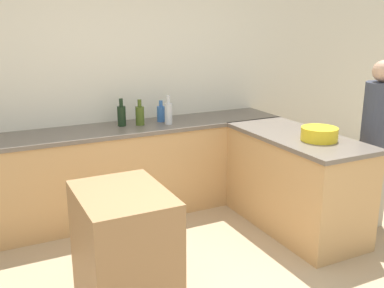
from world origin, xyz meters
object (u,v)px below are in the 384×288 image
vinegar_bottle_clear (168,113)px  water_bottle_blue (161,113)px  wine_bottle_dark (122,115)px  island_table (124,252)px  person_at_peninsula (376,139)px  olive_oil_bottle (140,115)px  mixing_bowl (319,134)px

vinegar_bottle_clear → water_bottle_blue: 0.16m
wine_bottle_dark → island_table: bearing=-107.9°
person_at_peninsula → island_table: bearing=-175.3°
wine_bottle_dark → olive_oil_bottle: 0.19m
wine_bottle_dark → water_bottle_blue: 0.44m
island_table → olive_oil_bottle: 1.82m
island_table → vinegar_bottle_clear: size_ratio=2.95×
vinegar_bottle_clear → olive_oil_bottle: size_ratio=1.13×
vinegar_bottle_clear → water_bottle_blue: vinegar_bottle_clear is taller
island_table → person_at_peninsula: size_ratio=0.54×
olive_oil_bottle → vinegar_bottle_clear: bearing=-18.5°
mixing_bowl → person_at_peninsula: person_at_peninsula is taller
mixing_bowl → water_bottle_blue: water_bottle_blue is taller
mixing_bowl → person_at_peninsula: 0.65m
island_table → vinegar_bottle_clear: (0.98, 1.48, 0.61)m
wine_bottle_dark → mixing_bowl: bearing=-43.4°
vinegar_bottle_clear → person_at_peninsula: (1.59, -1.27, -0.16)m
wine_bottle_dark → olive_oil_bottle: (0.18, -0.05, -0.01)m
water_bottle_blue → mixing_bowl: bearing=-54.1°
mixing_bowl → olive_oil_bottle: olive_oil_bottle is taller
wine_bottle_dark → person_at_peninsula: 2.49m
vinegar_bottle_clear → olive_oil_bottle: vinegar_bottle_clear is taller
mixing_bowl → person_at_peninsula: size_ratio=0.20×
water_bottle_blue → person_at_peninsula: bearing=-41.4°
wine_bottle_dark → person_at_peninsula: person_at_peninsula is taller
mixing_bowl → olive_oil_bottle: (-1.23, 1.29, 0.05)m
island_table → water_bottle_blue: size_ratio=3.94×
mixing_bowl → island_table: bearing=-171.6°
island_table → vinegar_bottle_clear: vinegar_bottle_clear is taller
island_table → water_bottle_blue: (0.96, 1.63, 0.58)m
water_bottle_blue → island_table: bearing=-120.5°
olive_oil_bottle → person_at_peninsula: bearing=-36.2°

